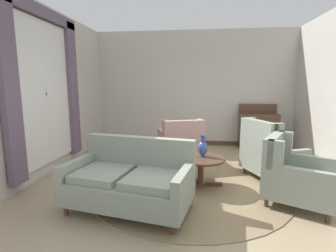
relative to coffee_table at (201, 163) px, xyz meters
name	(u,v)px	position (x,y,z in m)	size (l,w,h in m)	color
ground	(188,192)	(-0.20, -0.24, -0.40)	(9.13, 9.13, 0.00)	#9E896B
wall_back	(193,89)	(-0.20, 3.02, 1.16)	(5.61, 0.08, 3.13)	#BCB7AD
wall_left	(55,91)	(-2.93, 0.74, 1.16)	(0.08, 4.57, 3.13)	#BCB7AD
baseboard_back	(192,142)	(-0.20, 2.97, -0.34)	(5.45, 0.03, 0.12)	#4C3323
area_rug	(188,184)	(-0.20, 0.06, -0.40)	(3.29, 3.29, 0.01)	#847051
window_with_curtains	(46,85)	(-2.83, 0.31, 1.28)	(0.12, 2.17, 2.87)	silver
coffee_table	(201,163)	(0.00, 0.00, 0.00)	(0.79, 0.79, 0.51)	#4C3323
porcelain_vase	(203,147)	(0.03, 0.04, 0.26)	(0.16, 0.16, 0.37)	#384C93
settee	(130,181)	(-0.96, -0.87, -0.01)	(1.78, 1.17, 0.94)	gray
armchair_back_corner	(269,155)	(1.22, 0.53, 0.04)	(1.13, 1.11, 1.08)	gray
armchair_far_left	(180,143)	(-0.43, 1.30, 0.02)	(1.07, 1.09, 0.97)	tan
armchair_near_window	(295,176)	(1.31, -0.43, 0.01)	(1.17, 1.15, 0.97)	gray
sideboard	(258,129)	(1.53, 2.73, 0.13)	(0.98, 0.41, 1.18)	#4C3323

